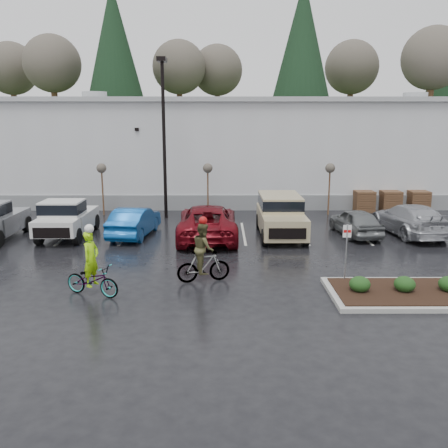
{
  "coord_description": "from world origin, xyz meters",
  "views": [
    {
      "loc": [
        -0.59,
        -16.01,
        5.78
      ],
      "look_at": [
        -0.53,
        4.35,
        1.3
      ],
      "focal_mm": 38.0,
      "sensor_mm": 36.0,
      "label": 1
    }
  ],
  "objects_px": {
    "pallet_stack_a": "(364,201)",
    "cyclist_olive": "(203,258)",
    "car_red": "(208,222)",
    "suv_tan": "(281,216)",
    "sapling_east": "(330,171)",
    "car_far_silver": "(409,219)",
    "pallet_stack_b": "(390,201)",
    "fire_lane_sign": "(346,246)",
    "car_grey": "(355,222)",
    "lamppost": "(164,122)",
    "car_blue": "(135,221)",
    "pickup_white": "(69,217)",
    "sapling_mid": "(208,171)",
    "pallet_stack_c": "(418,201)",
    "sapling_west": "(102,171)",
    "cyclist_hivis": "(92,274)"
  },
  "relations": [
    {
      "from": "pickup_white",
      "to": "car_red",
      "type": "height_order",
      "value": "pickup_white"
    },
    {
      "from": "car_red",
      "to": "cyclist_hivis",
      "type": "bearing_deg",
      "value": 63.96
    },
    {
      "from": "sapling_mid",
      "to": "pallet_stack_a",
      "type": "xyz_separation_m",
      "value": [
        10.0,
        1.0,
        -2.05
      ]
    },
    {
      "from": "pallet_stack_a",
      "to": "car_red",
      "type": "bearing_deg",
      "value": -144.26
    },
    {
      "from": "lamppost",
      "to": "fire_lane_sign",
      "type": "height_order",
      "value": "lamppost"
    },
    {
      "from": "sapling_west",
      "to": "car_far_silver",
      "type": "height_order",
      "value": "sapling_west"
    },
    {
      "from": "sapling_east",
      "to": "car_far_silver",
      "type": "bearing_deg",
      "value": -60.1
    },
    {
      "from": "sapling_west",
      "to": "suv_tan",
      "type": "relative_size",
      "value": 0.63
    },
    {
      "from": "sapling_mid",
      "to": "pallet_stack_c",
      "type": "xyz_separation_m",
      "value": [
        13.5,
        1.0,
        -2.05
      ]
    },
    {
      "from": "lamppost",
      "to": "car_red",
      "type": "xyz_separation_m",
      "value": [
        2.66,
        -5.08,
        -4.84
      ]
    },
    {
      "from": "fire_lane_sign",
      "to": "car_grey",
      "type": "distance_m",
      "value": 7.77
    },
    {
      "from": "car_red",
      "to": "car_grey",
      "type": "height_order",
      "value": "car_red"
    },
    {
      "from": "lamppost",
      "to": "car_red",
      "type": "height_order",
      "value": "lamppost"
    },
    {
      "from": "suv_tan",
      "to": "car_far_silver",
      "type": "relative_size",
      "value": 0.93
    },
    {
      "from": "pallet_stack_a",
      "to": "fire_lane_sign",
      "type": "distance_m",
      "value": 14.6
    },
    {
      "from": "sapling_west",
      "to": "suv_tan",
      "type": "xyz_separation_m",
      "value": [
        10.35,
        -5.66,
        -1.7
      ]
    },
    {
      "from": "car_red",
      "to": "suv_tan",
      "type": "xyz_separation_m",
      "value": [
        3.68,
        0.42,
        0.18
      ]
    },
    {
      "from": "pallet_stack_a",
      "to": "car_red",
      "type": "height_order",
      "value": "car_red"
    },
    {
      "from": "car_red",
      "to": "car_grey",
      "type": "xyz_separation_m",
      "value": [
        7.52,
        0.64,
        -0.15
      ]
    },
    {
      "from": "car_blue",
      "to": "suv_tan",
      "type": "xyz_separation_m",
      "value": [
        7.4,
        -0.14,
        0.28
      ]
    },
    {
      "from": "sapling_east",
      "to": "car_far_silver",
      "type": "xyz_separation_m",
      "value": [
        3.01,
        -5.24,
        -1.94
      ]
    },
    {
      "from": "suv_tan",
      "to": "car_grey",
      "type": "bearing_deg",
      "value": 3.26
    },
    {
      "from": "sapling_mid",
      "to": "sapling_west",
      "type": "bearing_deg",
      "value": 180.0
    },
    {
      "from": "sapling_east",
      "to": "car_grey",
      "type": "height_order",
      "value": "sapling_east"
    },
    {
      "from": "cyclist_olive",
      "to": "car_blue",
      "type": "bearing_deg",
      "value": 14.3
    },
    {
      "from": "sapling_west",
      "to": "cyclist_olive",
      "type": "xyz_separation_m",
      "value": [
        6.71,
        -12.54,
        -1.85
      ]
    },
    {
      "from": "fire_lane_sign",
      "to": "suv_tan",
      "type": "relative_size",
      "value": 0.43
    },
    {
      "from": "sapling_east",
      "to": "pallet_stack_b",
      "type": "relative_size",
      "value": 2.37
    },
    {
      "from": "sapling_east",
      "to": "pallet_stack_b",
      "type": "distance_m",
      "value": 4.78
    },
    {
      "from": "pallet_stack_b",
      "to": "car_red",
      "type": "relative_size",
      "value": 0.22
    },
    {
      "from": "sapling_east",
      "to": "suv_tan",
      "type": "distance_m",
      "value": 6.95
    },
    {
      "from": "car_blue",
      "to": "cyclist_hivis",
      "type": "height_order",
      "value": "cyclist_hivis"
    },
    {
      "from": "sapling_mid",
      "to": "car_far_silver",
      "type": "relative_size",
      "value": 0.59
    },
    {
      "from": "car_blue",
      "to": "pallet_stack_c",
      "type": "bearing_deg",
      "value": -151.91
    },
    {
      "from": "lamppost",
      "to": "fire_lane_sign",
      "type": "bearing_deg",
      "value": -56.54
    },
    {
      "from": "pallet_stack_b",
      "to": "car_grey",
      "type": "relative_size",
      "value": 0.33
    },
    {
      "from": "lamppost",
      "to": "sapling_west",
      "type": "relative_size",
      "value": 2.88
    },
    {
      "from": "sapling_east",
      "to": "sapling_mid",
      "type": "bearing_deg",
      "value": 180.0
    },
    {
      "from": "pallet_stack_a",
      "to": "cyclist_olive",
      "type": "distance_m",
      "value": 16.71
    },
    {
      "from": "sapling_east",
      "to": "car_red",
      "type": "bearing_deg",
      "value": -140.35
    },
    {
      "from": "fire_lane_sign",
      "to": "pickup_white",
      "type": "height_order",
      "value": "fire_lane_sign"
    },
    {
      "from": "lamppost",
      "to": "sapling_mid",
      "type": "relative_size",
      "value": 2.88
    },
    {
      "from": "pickup_white",
      "to": "car_grey",
      "type": "xyz_separation_m",
      "value": [
        14.57,
        0.01,
        -0.28
      ]
    },
    {
      "from": "pallet_stack_a",
      "to": "pickup_white",
      "type": "distance_m",
      "value": 18.08
    },
    {
      "from": "lamppost",
      "to": "pallet_stack_a",
      "type": "height_order",
      "value": "lamppost"
    },
    {
      "from": "pallet_stack_c",
      "to": "car_red",
      "type": "height_order",
      "value": "car_red"
    },
    {
      "from": "sapling_east",
      "to": "pickup_white",
      "type": "distance_m",
      "value": 15.48
    },
    {
      "from": "car_blue",
      "to": "sapling_mid",
      "type": "bearing_deg",
      "value": -115.63
    },
    {
      "from": "lamppost",
      "to": "car_far_silver",
      "type": "distance_m",
      "value": 14.53
    },
    {
      "from": "lamppost",
      "to": "sapling_east",
      "type": "distance_m",
      "value": 10.48
    }
  ]
}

